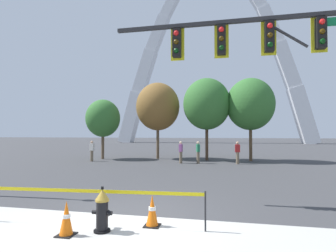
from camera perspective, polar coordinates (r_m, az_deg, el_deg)
The scene contains 15 objects.
ground_plane at distance 7.46m, azimuth -7.62°, elevation -18.45°, with size 240.00×240.00×0.00m, color #3D3D3F.
fire_hydrant at distance 6.28m, azimuth -13.95°, elevation -17.23°, with size 0.46×0.48×0.99m.
caution_tape_barrier at distance 6.70m, azimuth -16.87°, elevation -14.85°, with size 5.48×0.42×0.89m.
traffic_cone_by_hydrant at distance 6.31m, azimuth -21.04°, elevation -18.12°, with size 0.36×0.36×0.73m.
traffic_cone_mid_sidewalk at distance 6.48m, azimuth -3.42°, elevation -17.78°, with size 0.36×0.36×0.73m.
traffic_signal_gantry at distance 8.75m, azimuth 23.81°, elevation 13.36°, with size 7.82×0.44×6.00m.
monument_arch at distance 62.52m, azimuth 9.39°, elevation 13.48°, with size 44.00×2.97×42.50m.
tree_far_left at distance 23.08m, azimuth -13.83°, elevation 1.62°, with size 2.88×2.88×5.04m.
tree_left_mid at distance 22.82m, azimuth -2.20°, elevation 4.18°, with size 3.73×3.73×6.52m.
tree_center_left at distance 21.68m, azimuth 8.32°, elevation 4.69°, with size 3.79×3.79×6.63m.
tree_center_right at distance 21.88m, azimuth 17.30°, elevation 4.49°, with size 3.73×3.73×6.52m.
pedestrian_walking_left at distance 19.25m, azimuth 6.49°, elevation -5.61°, with size 0.31×0.39×1.59m.
pedestrian_standing_center at distance 19.35m, azimuth 14.74°, elevation -5.54°, with size 0.35×0.22×1.59m.
pedestrian_walking_right at distance 19.29m, azimuth 2.77°, elevation -5.61°, with size 0.25×0.37×1.59m.
pedestrian_near_trees at distance 21.39m, azimuth -16.08°, elevation -5.15°, with size 0.36×0.23×1.59m.
Camera 1 is at (2.35, -6.74, 2.16)m, focal length 28.31 mm.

